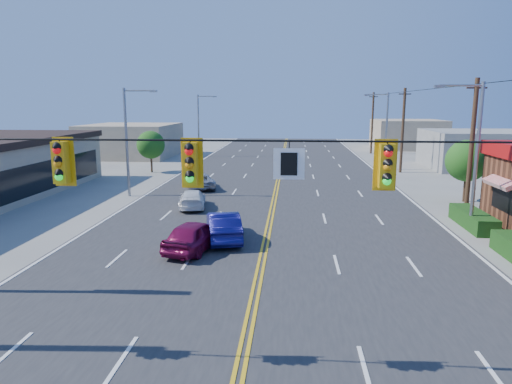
# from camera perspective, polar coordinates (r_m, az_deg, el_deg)

# --- Properties ---
(ground) EXTENTS (160.00, 160.00, 0.00)m
(ground) POSITION_cam_1_polar(r_m,az_deg,el_deg) (12.96, -1.91, -21.05)
(ground) COLOR gray
(ground) RESTS_ON ground
(road) EXTENTS (20.00, 120.00, 0.06)m
(road) POSITION_cam_1_polar(r_m,az_deg,el_deg) (31.68, 2.20, -1.49)
(road) COLOR #2D2D30
(road) RESTS_ON ground
(signal_span) EXTENTS (24.32, 0.34, 9.00)m
(signal_span) POSITION_cam_1_polar(r_m,az_deg,el_deg) (11.18, -2.67, 0.73)
(signal_span) COLOR #47301E
(signal_span) RESTS_ON ground
(streetlight_se) EXTENTS (2.55, 0.25, 8.00)m
(streetlight_se) POSITION_cam_1_polar(r_m,az_deg,el_deg) (26.77, 25.52, 4.87)
(streetlight_se) COLOR gray
(streetlight_se) RESTS_ON ground
(streetlight_ne) EXTENTS (2.55, 0.25, 8.00)m
(streetlight_ne) POSITION_cam_1_polar(r_m,az_deg,el_deg) (49.88, 15.78, 7.87)
(streetlight_ne) COLOR gray
(streetlight_ne) RESTS_ON ground
(streetlight_sw) EXTENTS (2.55, 0.25, 8.00)m
(streetlight_sw) POSITION_cam_1_polar(r_m,az_deg,el_deg) (35.14, -15.59, 6.74)
(streetlight_sw) COLOR gray
(streetlight_sw) RESTS_ON ground
(streetlight_nw) EXTENTS (2.55, 0.25, 8.00)m
(streetlight_nw) POSITION_cam_1_polar(r_m,az_deg,el_deg) (60.18, -7.02, 8.67)
(streetlight_nw) COLOR gray
(streetlight_nw) RESTS_ON ground
(utility_pole_near) EXTENTS (0.28, 0.28, 8.40)m
(utility_pole_near) POSITION_cam_1_polar(r_m,az_deg,el_deg) (31.02, 25.32, 5.00)
(utility_pole_near) COLOR #47301E
(utility_pole_near) RESTS_ON ground
(utility_pole_mid) EXTENTS (0.28, 0.28, 8.40)m
(utility_pole_mid) POSITION_cam_1_polar(r_m,az_deg,el_deg) (48.24, 17.86, 7.29)
(utility_pole_mid) COLOR #47301E
(utility_pole_mid) RESTS_ON ground
(utility_pole_far) EXTENTS (0.28, 0.28, 8.40)m
(utility_pole_far) POSITION_cam_1_polar(r_m,az_deg,el_deg) (65.87, 14.33, 8.33)
(utility_pole_far) COLOR #47301E
(utility_pole_far) RESTS_ON ground
(tree_kfc_rear) EXTENTS (2.94, 2.94, 4.41)m
(tree_kfc_rear) POSITION_cam_1_polar(r_m,az_deg,el_deg) (35.32, 24.89, 3.57)
(tree_kfc_rear) COLOR #47301E
(tree_kfc_rear) RESTS_ON ground
(tree_west) EXTENTS (2.80, 2.80, 4.20)m
(tree_west) POSITION_cam_1_polar(r_m,az_deg,el_deg) (47.30, -13.02, 5.76)
(tree_west) COLOR #47301E
(tree_west) RESTS_ON ground
(bld_east_mid) EXTENTS (12.00, 10.00, 4.00)m
(bld_east_mid) POSITION_cam_1_polar(r_m,az_deg,el_deg) (55.18, 26.77, 4.75)
(bld_east_mid) COLOR gray
(bld_east_mid) RESTS_ON ground
(bld_west_far) EXTENTS (11.00, 12.00, 4.20)m
(bld_west_far) POSITION_cam_1_polar(r_m,az_deg,el_deg) (62.82, -15.27, 6.25)
(bld_west_far) COLOR tan
(bld_west_far) RESTS_ON ground
(bld_east_far) EXTENTS (10.00, 10.00, 4.40)m
(bld_east_far) POSITION_cam_1_polar(r_m,az_deg,el_deg) (75.18, 18.40, 6.87)
(bld_east_far) COLOR tan
(bld_east_far) RESTS_ON ground
(car_magenta) EXTENTS (2.63, 4.48, 1.43)m
(car_magenta) POSITION_cam_1_polar(r_m,az_deg,el_deg) (21.80, -7.70, -5.52)
(car_magenta) COLOR maroon
(car_magenta) RESTS_ON ground
(car_blue) EXTENTS (2.53, 4.66, 1.46)m
(car_blue) POSITION_cam_1_polar(r_m,az_deg,el_deg) (23.24, -4.10, -4.37)
(car_blue) COLOR #11105E
(car_blue) RESTS_ON ground
(car_white) EXTENTS (2.30, 4.30, 1.19)m
(car_white) POSITION_cam_1_polar(r_m,az_deg,el_deg) (30.62, -7.95, -0.95)
(car_white) COLOR white
(car_white) RESTS_ON ground
(car_silver) EXTENTS (3.45, 4.95, 1.25)m
(car_silver) POSITION_cam_1_polar(r_m,az_deg,el_deg) (37.50, -7.08, 1.32)
(car_silver) COLOR #ACABB0
(car_silver) RESTS_ON ground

